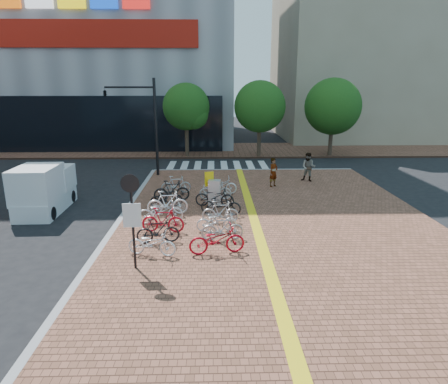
{
  "coord_description": "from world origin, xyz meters",
  "views": [
    {
      "loc": [
        0.22,
        -15.58,
        6.0
      ],
      "look_at": [
        0.67,
        1.69,
        1.3
      ],
      "focal_mm": 32.0,
      "sensor_mm": 36.0,
      "label": 1
    }
  ],
  "objects_px": {
    "bike_11": "(220,212)",
    "traffic_light_pole": "(132,109)",
    "bike_7": "(176,185)",
    "bike_6": "(172,191)",
    "yellow_sign": "(209,182)",
    "bike_1": "(158,231)",
    "bike_10": "(217,221)",
    "utility_box": "(214,193)",
    "bike_15": "(220,185)",
    "notice_sign": "(132,210)",
    "bike_9": "(222,228)",
    "bike_14": "(215,190)",
    "bike_2": "(163,220)",
    "bike_8": "(217,240)",
    "bike_12": "(221,204)",
    "bike_13": "(215,197)",
    "bike_3": "(160,212)",
    "box_truck": "(44,189)",
    "pedestrian_b": "(308,167)",
    "bike_5": "(167,198)",
    "bike_4": "(167,203)",
    "pedestrian_a": "(273,172)",
    "bike_0": "(152,243)"
  },
  "relations": [
    {
      "from": "bike_13",
      "to": "notice_sign",
      "type": "height_order",
      "value": "notice_sign"
    },
    {
      "from": "bike_8",
      "to": "bike_14",
      "type": "relative_size",
      "value": 1.19
    },
    {
      "from": "bike_6",
      "to": "bike_8",
      "type": "height_order",
      "value": "bike_6"
    },
    {
      "from": "bike_12",
      "to": "yellow_sign",
      "type": "xyz_separation_m",
      "value": [
        -0.53,
        1.63,
        0.67
      ]
    },
    {
      "from": "bike_2",
      "to": "box_truck",
      "type": "height_order",
      "value": "box_truck"
    },
    {
      "from": "bike_2",
      "to": "traffic_light_pole",
      "type": "xyz_separation_m",
      "value": [
        -3.08,
        10.68,
        3.77
      ]
    },
    {
      "from": "bike_2",
      "to": "traffic_light_pole",
      "type": "relative_size",
      "value": 0.28
    },
    {
      "from": "bike_9",
      "to": "bike_2",
      "type": "bearing_deg",
      "value": 63.72
    },
    {
      "from": "bike_7",
      "to": "bike_11",
      "type": "height_order",
      "value": "bike_7"
    },
    {
      "from": "bike_0",
      "to": "bike_10",
      "type": "xyz_separation_m",
      "value": [
        2.29,
        2.33,
        -0.02
      ]
    },
    {
      "from": "bike_2",
      "to": "box_truck",
      "type": "bearing_deg",
      "value": 65.43
    },
    {
      "from": "bike_3",
      "to": "bike_4",
      "type": "relative_size",
      "value": 1.06
    },
    {
      "from": "bike_5",
      "to": "bike_12",
      "type": "distance_m",
      "value": 2.88
    },
    {
      "from": "utility_box",
      "to": "traffic_light_pole",
      "type": "distance_m",
      "value": 9.46
    },
    {
      "from": "bike_11",
      "to": "bike_5",
      "type": "bearing_deg",
      "value": 50.34
    },
    {
      "from": "bike_15",
      "to": "notice_sign",
      "type": "bearing_deg",
      "value": 160.71
    },
    {
      "from": "bike_5",
      "to": "bike_9",
      "type": "height_order",
      "value": "bike_9"
    },
    {
      "from": "bike_8",
      "to": "bike_13",
      "type": "relative_size",
      "value": 1.03
    },
    {
      "from": "bike_13",
      "to": "bike_12",
      "type": "bearing_deg",
      "value": -156.48
    },
    {
      "from": "bike_9",
      "to": "bike_14",
      "type": "xyz_separation_m",
      "value": [
        -0.24,
        5.59,
        0.01
      ]
    },
    {
      "from": "box_truck",
      "to": "pedestrian_b",
      "type": "bearing_deg",
      "value": 20.42
    },
    {
      "from": "bike_4",
      "to": "yellow_sign",
      "type": "height_order",
      "value": "yellow_sign"
    },
    {
      "from": "bike_4",
      "to": "bike_2",
      "type": "bearing_deg",
      "value": 176.18
    },
    {
      "from": "pedestrian_b",
      "to": "bike_11",
      "type": "bearing_deg",
      "value": -101.32
    },
    {
      "from": "bike_7",
      "to": "traffic_light_pole",
      "type": "relative_size",
      "value": 0.27
    },
    {
      "from": "pedestrian_b",
      "to": "notice_sign",
      "type": "xyz_separation_m",
      "value": [
        -8.43,
        -11.89,
        1.11
      ]
    },
    {
      "from": "notice_sign",
      "to": "bike_3",
      "type": "bearing_deg",
      "value": 86.55
    },
    {
      "from": "bike_15",
      "to": "bike_1",
      "type": "bearing_deg",
      "value": 159.14
    },
    {
      "from": "bike_6",
      "to": "bike_13",
      "type": "bearing_deg",
      "value": -124.0
    },
    {
      "from": "utility_box",
      "to": "yellow_sign",
      "type": "height_order",
      "value": "yellow_sign"
    },
    {
      "from": "bike_11",
      "to": "traffic_light_pole",
      "type": "xyz_separation_m",
      "value": [
        -5.42,
        9.54,
        3.8
      ]
    },
    {
      "from": "box_truck",
      "to": "bike_6",
      "type": "bearing_deg",
      "value": 10.16
    },
    {
      "from": "bike_3",
      "to": "bike_15",
      "type": "relative_size",
      "value": 1.07
    },
    {
      "from": "traffic_light_pole",
      "to": "box_truck",
      "type": "xyz_separation_m",
      "value": [
        -3.01,
        -7.27,
        -3.35
      ]
    },
    {
      "from": "bike_1",
      "to": "yellow_sign",
      "type": "distance_m",
      "value": 5.38
    },
    {
      "from": "bike_15",
      "to": "box_truck",
      "type": "distance_m",
      "value": 8.81
    },
    {
      "from": "bike_6",
      "to": "traffic_light_pole",
      "type": "height_order",
      "value": "traffic_light_pole"
    },
    {
      "from": "bike_8",
      "to": "box_truck",
      "type": "bearing_deg",
      "value": 46.39
    },
    {
      "from": "bike_9",
      "to": "bike_11",
      "type": "relative_size",
      "value": 1.02
    },
    {
      "from": "bike_7",
      "to": "bike_13",
      "type": "relative_size",
      "value": 0.85
    },
    {
      "from": "bike_3",
      "to": "pedestrian_b",
      "type": "distance_m",
      "value": 11.11
    },
    {
      "from": "bike_9",
      "to": "box_truck",
      "type": "bearing_deg",
      "value": 57.8
    },
    {
      "from": "notice_sign",
      "to": "traffic_light_pole",
      "type": "xyz_separation_m",
      "value": [
        -2.56,
        13.95,
        2.29
      ]
    },
    {
      "from": "bike_12",
      "to": "pedestrian_b",
      "type": "xyz_separation_m",
      "value": [
        5.52,
        6.4,
        0.39
      ]
    },
    {
      "from": "bike_6",
      "to": "yellow_sign",
      "type": "bearing_deg",
      "value": -117.12
    },
    {
      "from": "bike_11",
      "to": "utility_box",
      "type": "height_order",
      "value": "utility_box"
    },
    {
      "from": "bike_0",
      "to": "bike_9",
      "type": "height_order",
      "value": "bike_9"
    },
    {
      "from": "bike_1",
      "to": "bike_10",
      "type": "distance_m",
      "value": 2.53
    },
    {
      "from": "bike_3",
      "to": "bike_15",
      "type": "bearing_deg",
      "value": -41.11
    },
    {
      "from": "bike_10",
      "to": "pedestrian_a",
      "type": "distance_m",
      "value": 8.09
    }
  ]
}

